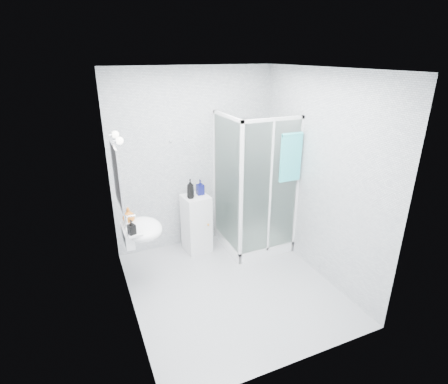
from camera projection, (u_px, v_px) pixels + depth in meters
name	position (u px, v px, depth m)	size (l,w,h in m)	color
room	(232.00, 191.00, 3.93)	(2.40, 2.60, 2.60)	silver
shower_enclosure	(251.00, 220.00, 5.15)	(0.90, 0.95, 2.00)	white
wall_basin	(141.00, 230.00, 4.13)	(0.46, 0.56, 0.35)	white
mirror	(116.00, 176.00, 3.80)	(0.02, 0.60, 0.70)	white
vanity_lights	(117.00, 137.00, 3.66)	(0.10, 0.40, 0.08)	silver
wall_hooks	(178.00, 141.00, 4.79)	(0.23, 0.06, 0.03)	silver
storage_cabinet	(196.00, 223.00, 5.09)	(0.39, 0.40, 0.86)	white
hand_towel	(291.00, 156.00, 4.54)	(0.30, 0.04, 0.65)	#35C3C8
shampoo_bottle_a	(190.00, 189.00, 4.82)	(0.11, 0.11, 0.28)	black
shampoo_bottle_b	(200.00, 187.00, 4.96)	(0.10, 0.10, 0.22)	#0D1050
soap_dispenser_orange	(128.00, 215.00, 4.14)	(0.15, 0.15, 0.19)	#C06216
soap_dispenser_black	(131.00, 227.00, 3.87)	(0.08, 0.08, 0.17)	black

